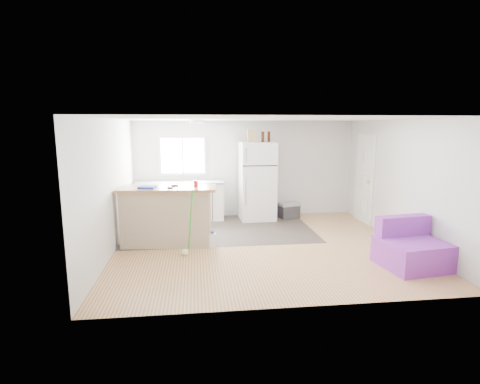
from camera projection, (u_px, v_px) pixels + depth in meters
name	position (u px, v px, depth m)	size (l,w,h in m)	color
room	(263.00, 184.00, 7.00)	(5.51, 5.01, 2.41)	#8E5F3B
vinyl_zone	(220.00, 229.00, 8.34)	(4.05, 2.50, 0.00)	#2D2621
window	(183.00, 156.00, 9.18)	(1.18, 0.06, 0.98)	white
interior_door	(364.00, 180.00, 8.86)	(0.11, 0.92, 2.10)	white
ceiling_fixture	(197.00, 122.00, 7.82)	(0.30, 0.30, 0.07)	white
kitchen_cabinets	(180.00, 201.00, 9.05)	(2.15, 0.78, 1.23)	white
peninsula	(167.00, 216.00, 7.19)	(1.88, 0.84, 1.13)	tan
refrigerator	(257.00, 181.00, 9.11)	(0.86, 0.81, 1.89)	white
cooler	(289.00, 210.00, 9.34)	(0.57, 0.46, 0.38)	#2E2E31
purple_seat	(411.00, 249.00, 6.12)	(1.06, 1.01, 0.78)	purple
cleaner_jug	(212.00, 240.00, 7.06)	(0.16, 0.13, 0.32)	silver
mop	(187.00, 242.00, 6.65)	(0.25, 0.33, 1.20)	green
red_cup	(196.00, 184.00, 7.13)	(0.08, 0.08, 0.12)	red
blue_tray	(147.00, 187.00, 6.97)	(0.30, 0.22, 0.04)	#1323B3
tool_a	(175.00, 185.00, 7.19)	(0.14, 0.05, 0.03)	black
tool_b	(170.00, 188.00, 6.94)	(0.10, 0.04, 0.03)	black
cardboard_box	(252.00, 136.00, 8.84)	(0.20, 0.10, 0.30)	tan
bottle_left	(263.00, 137.00, 8.86)	(0.07, 0.07, 0.25)	#37170A
bottle_right	(269.00, 137.00, 8.96)	(0.07, 0.07, 0.25)	#37170A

